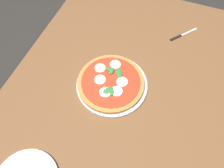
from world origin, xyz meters
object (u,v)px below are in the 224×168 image
object	(u,v)px
dining_table	(115,121)
serving_tray	(112,84)
knife	(180,36)
pizza	(111,82)

from	to	relation	value
dining_table	serving_tray	bearing A→B (deg)	26.73
serving_tray	knife	world-z (taller)	serving_tray
knife	serving_tray	bearing A→B (deg)	150.41
serving_tray	knife	bearing A→B (deg)	-29.59
pizza	dining_table	bearing A→B (deg)	-151.12
dining_table	pizza	world-z (taller)	pizza
dining_table	pizza	xyz separation A→B (m)	(0.12, 0.06, 0.11)
serving_tray	knife	distance (m)	0.45
dining_table	serving_tray	size ratio (longest dim) A/B	5.09
dining_table	knife	distance (m)	0.54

